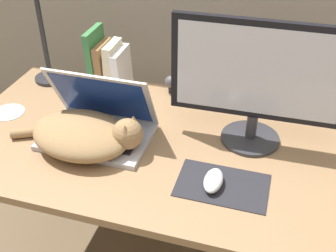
# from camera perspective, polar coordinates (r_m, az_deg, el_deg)

# --- Properties ---
(desk) EXTENTS (1.46, 0.76, 0.74)m
(desk) POSITION_cam_1_polar(r_m,az_deg,el_deg) (1.48, -0.36, -4.43)
(desk) COLOR #93704C
(desk) RESTS_ON ground_plane
(laptop) EXTENTS (0.36, 0.25, 0.24)m
(laptop) POSITION_cam_1_polar(r_m,az_deg,el_deg) (1.46, -9.37, 0.23)
(laptop) COLOR #B7B7BC
(laptop) RESTS_ON desk
(cat) EXTENTS (0.47, 0.30, 0.13)m
(cat) POSITION_cam_1_polar(r_m,az_deg,el_deg) (1.41, -11.11, -1.13)
(cat) COLOR #99754C
(cat) RESTS_ON desk
(external_monitor) EXTENTS (0.56, 0.20, 0.43)m
(external_monitor) POSITION_cam_1_polar(r_m,az_deg,el_deg) (1.35, 12.10, 6.14)
(external_monitor) COLOR #333338
(external_monitor) RESTS_ON desk
(mousepad) EXTENTS (0.27, 0.17, 0.00)m
(mousepad) POSITION_cam_1_polar(r_m,az_deg,el_deg) (1.28, 7.38, -7.95)
(mousepad) COLOR #232328
(mousepad) RESTS_ON desk
(computer_mouse) EXTENTS (0.06, 0.11, 0.04)m
(computer_mouse) POSITION_cam_1_polar(r_m,az_deg,el_deg) (1.27, 6.16, -7.35)
(computer_mouse) COLOR silver
(computer_mouse) RESTS_ON mousepad
(book_row) EXTENTS (0.14, 0.14, 0.26)m
(book_row) POSITION_cam_1_polar(r_m,az_deg,el_deg) (1.69, -8.00, 7.97)
(book_row) COLOR #387A42
(book_row) RESTS_ON desk
(desk_lamp) EXTENTS (0.17, 0.17, 0.47)m
(desk_lamp) POSITION_cam_1_polar(r_m,az_deg,el_deg) (1.71, -16.68, 14.83)
(desk_lamp) COLOR #28282D
(desk_lamp) RESTS_ON desk
(webcam) EXTENTS (0.05, 0.05, 0.07)m
(webcam) POSITION_cam_1_polar(r_m,az_deg,el_deg) (1.69, 0.39, 5.93)
(webcam) COLOR #232328
(webcam) RESTS_ON desk
(cd_disc) EXTENTS (0.12, 0.12, 0.00)m
(cd_disc) POSITION_cam_1_polar(r_m,az_deg,el_deg) (1.70, -20.80, 1.76)
(cd_disc) COLOR silver
(cd_disc) RESTS_ON desk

